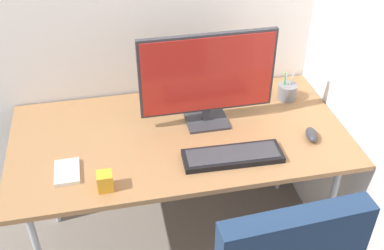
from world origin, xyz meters
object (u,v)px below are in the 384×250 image
Objects in this scene: pen_holder at (287,91)px; mouse at (312,135)px; monitor at (208,77)px; keyboard at (233,156)px; desk_clamp_accessory at (105,181)px; notebook at (67,172)px.

mouse is at bearing -92.26° from pen_holder.
pen_holder is at bearing 14.25° from monitor.
monitor is 6.07× the size of mouse.
desk_clamp_accessory is at bearing -172.20° from keyboard.
monitor is at bearing 20.17° from notebook.
mouse is at bearing -27.71° from monitor.
mouse is 0.34m from pen_holder.
mouse is 0.95m from desk_clamp_accessory.
monitor is at bearing 36.23° from desk_clamp_accessory.
mouse is 0.69× the size of pen_holder.
desk_clamp_accessory is (-0.50, -0.37, -0.21)m from monitor.
mouse is at bearing 9.07° from keyboard.
mouse is at bearing 0.42° from notebook.
mouse reaches higher than notebook.
keyboard is 4.24× the size of mouse.
pen_holder is 1.16m from notebook.
pen_holder is at bearing 45.13° from keyboard.
pen_holder reaches higher than mouse.
monitor is at bearing 98.95° from keyboard.
monitor is 8.01× the size of desk_clamp_accessory.
mouse is at bearing 8.33° from desk_clamp_accessory.
pen_holder is 1.93× the size of desk_clamp_accessory.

